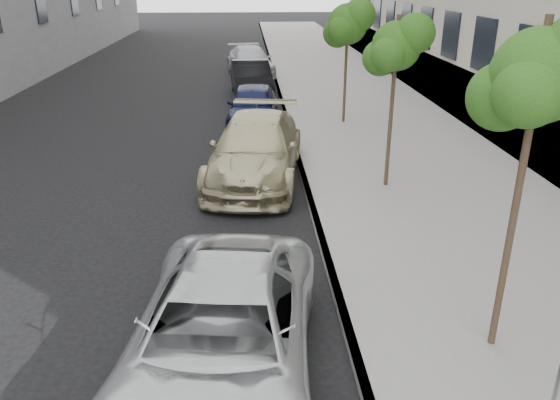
{
  "coord_description": "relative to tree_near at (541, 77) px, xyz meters",
  "views": [
    {
      "loc": [
        -0.28,
        -4.88,
        5.12
      ],
      "look_at": [
        0.24,
        3.85,
        1.5
      ],
      "focal_mm": 35.0,
      "sensor_mm": 36.0,
      "label": 1
    }
  ],
  "objects": [
    {
      "name": "tree_mid",
      "position": [
        0.0,
        6.5,
        -0.41
      ],
      "size": [
        1.54,
        1.34,
        4.21
      ],
      "color": "#38281C",
      "rests_on": "sidewalk"
    },
    {
      "name": "sedan_blue",
      "position": [
        -3.33,
        13.17,
        -3.26
      ],
      "size": [
        2.03,
        4.42,
        1.47
      ],
      "primitive_type": "imported",
      "rotation": [
        0.0,
        0.0,
        -0.07
      ],
      "color": "#101636",
      "rests_on": "ground"
    },
    {
      "name": "minivan",
      "position": [
        -3.92,
        -0.43,
        -3.27
      ],
      "size": [
        3.01,
        5.48,
        1.45
      ],
      "primitive_type": "imported",
      "rotation": [
        0.0,
        0.0,
        -0.12
      ],
      "color": "silver",
      "rests_on": "ground"
    },
    {
      "name": "sidewalk",
      "position": [
        1.07,
        22.5,
        -3.92
      ],
      "size": [
        6.4,
        72.0,
        0.14
      ],
      "primitive_type": "cube",
      "color": "gray",
      "rests_on": "ground"
    },
    {
      "name": "tree_near",
      "position": [
        0.0,
        0.0,
        0.0
      ],
      "size": [
        1.55,
        1.35,
        4.63
      ],
      "color": "#38281C",
      "rests_on": "sidewalk"
    },
    {
      "name": "tree_far",
      "position": [
        0.0,
        13.0,
        -0.44
      ],
      "size": [
        1.72,
        1.52,
        4.26
      ],
      "color": "#38281C",
      "rests_on": "sidewalk"
    },
    {
      "name": "sedan_rear",
      "position": [
        -3.33,
        23.94,
        -3.24
      ],
      "size": [
        2.86,
        5.45,
        1.51
      ],
      "primitive_type": "imported",
      "rotation": [
        0.0,
        0.0,
        0.15
      ],
      "color": "#B1B2B9",
      "rests_on": "ground"
    },
    {
      "name": "sedan_black",
      "position": [
        -3.33,
        18.37,
        -3.22
      ],
      "size": [
        1.99,
        4.81,
        1.55
      ],
      "primitive_type": "imported",
      "rotation": [
        0.0,
        0.0,
        0.08
      ],
      "color": "black",
      "rests_on": "ground"
    },
    {
      "name": "curb",
      "position": [
        -2.05,
        22.5,
        -3.92
      ],
      "size": [
        0.15,
        72.0,
        0.14
      ],
      "primitive_type": "cube",
      "color": "#9E9B93",
      "rests_on": "ground"
    },
    {
      "name": "suv",
      "position": [
        -3.33,
        7.6,
        -3.18
      ],
      "size": [
        3.03,
        5.89,
        1.63
      ],
      "primitive_type": "imported",
      "rotation": [
        0.0,
        0.0,
        -0.14
      ],
      "color": "tan",
      "rests_on": "ground"
    }
  ]
}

